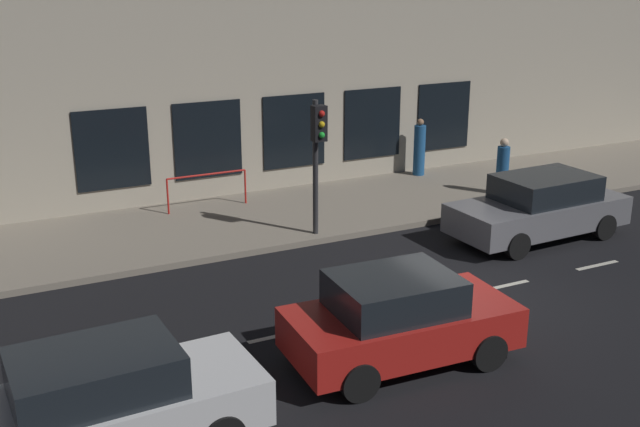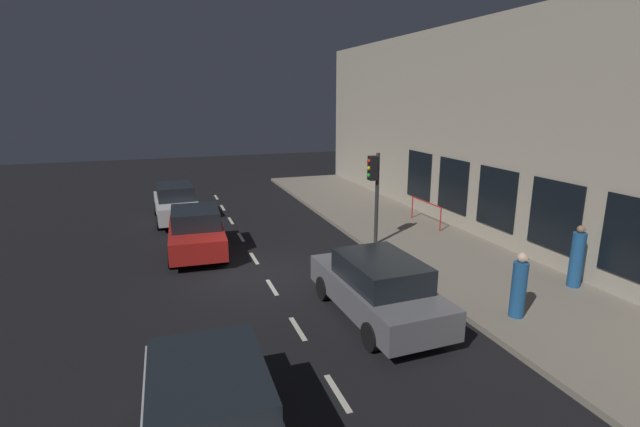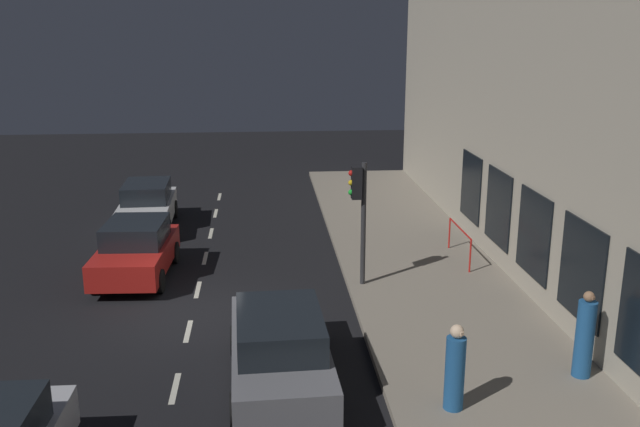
{
  "view_description": "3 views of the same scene",
  "coord_description": "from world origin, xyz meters",
  "views": [
    {
      "loc": [
        -11.73,
        9.17,
        6.45
      ],
      "look_at": [
        1.66,
        2.54,
        1.63
      ],
      "focal_mm": 43.44,
      "sensor_mm": 36.0,
      "label": 1
    },
    {
      "loc": [
        -2.79,
        -13.23,
        5.36
      ],
      "look_at": [
        2.8,
        2.84,
        1.05
      ],
      "focal_mm": 26.13,
      "sensor_mm": 36.0,
      "label": 2
    },
    {
      "loc": [
        1.79,
        -15.81,
        6.81
      ],
      "look_at": [
        3.35,
        2.45,
        1.8
      ],
      "focal_mm": 38.62,
      "sensor_mm": 36.0,
      "label": 3
    }
  ],
  "objects": [
    {
      "name": "parked_car_3",
      "position": [
        -1.76,
        2.76,
        0.79
      ],
      "size": [
        2.03,
        3.93,
        1.58
      ],
      "rotation": [
        0.0,
        0.0,
        3.1
      ],
      "color": "red",
      "rests_on": "ground"
    },
    {
      "name": "pedestrian_0",
      "position": [
        5.13,
        -5.0,
        0.9
      ],
      "size": [
        0.48,
        0.48,
        1.63
      ],
      "rotation": [
        0.0,
        0.0,
        3.63
      ],
      "color": "#1E5189",
      "rests_on": "sidewalk"
    },
    {
      "name": "parked_car_2",
      "position": [
        -2.23,
        7.68,
        0.79
      ],
      "size": [
        1.91,
        4.21,
        1.58
      ],
      "rotation": [
        0.0,
        0.0,
        3.18
      ],
      "color": "silver",
      "rests_on": "ground"
    },
    {
      "name": "lane_centre_line",
      "position": [
        0.0,
        -1.0,
        0.0
      ],
      "size": [
        0.12,
        27.2,
        0.01
      ],
      "color": "beige",
      "rests_on": "ground"
    },
    {
      "name": "pedestrian_1",
      "position": [
        7.96,
        -4.04,
        0.97
      ],
      "size": [
        0.48,
        0.48,
        1.77
      ],
      "rotation": [
        0.0,
        0.0,
        3.56
      ],
      "color": "#1E5189",
      "rests_on": "sidewalk"
    },
    {
      "name": "parked_car_0",
      "position": [
        -2.38,
        -7.25,
        0.79
      ],
      "size": [
        2.04,
        4.46,
        1.58
      ],
      "rotation": [
        0.0,
        0.0,
        3.13
      ],
      "color": "#B7B7BC",
      "rests_on": "ground"
    },
    {
      "name": "parked_car_1",
      "position": [
        2.04,
        -3.65,
        0.79
      ],
      "size": [
        2.05,
        4.57,
        1.58
      ],
      "rotation": [
        0.0,
        0.0,
        0.04
      ],
      "color": "slate",
      "rests_on": "ground"
    },
    {
      "name": "ground_plane",
      "position": [
        0.0,
        0.0,
        0.0
      ],
      "size": [
        60.0,
        60.0,
        0.0
      ],
      "primitive_type": "plane",
      "color": "black"
    },
    {
      "name": "red_railing",
      "position": [
        7.52,
        3.02,
        0.88
      ],
      "size": [
        0.05,
        2.23,
        0.97
      ],
      "color": "red",
      "rests_on": "sidewalk"
    },
    {
      "name": "traffic_light",
      "position": [
        4.27,
        1.3,
        2.45
      ],
      "size": [
        0.48,
        0.32,
        3.29
      ],
      "color": "#2D2D30",
      "rests_on": "sidewalk"
    },
    {
      "name": "sidewalk",
      "position": [
        6.25,
        0.0,
        0.07
      ],
      "size": [
        4.5,
        32.0,
        0.15
      ],
      "color": "gray",
      "rests_on": "ground"
    },
    {
      "name": "building_facade",
      "position": [
        8.8,
        -0.0,
        4.04
      ],
      "size": [
        0.65,
        32.0,
        8.11
      ],
      "color": "#B2A893",
      "rests_on": "ground"
    }
  ]
}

